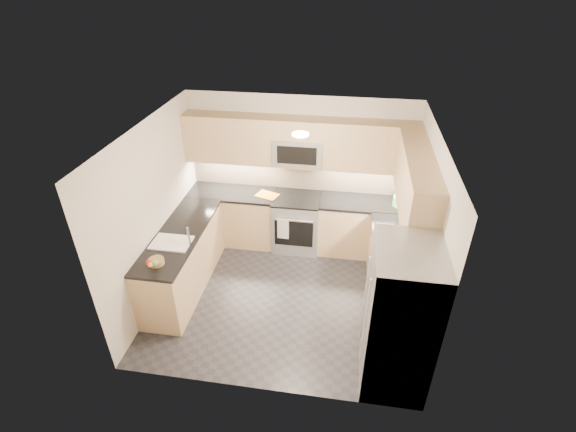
% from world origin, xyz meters
% --- Properties ---
extents(floor, '(3.60, 3.20, 0.00)m').
position_xyz_m(floor, '(0.00, 0.00, 0.00)').
color(floor, '#252429').
rests_on(floor, ground).
extents(ceiling, '(3.60, 3.20, 0.02)m').
position_xyz_m(ceiling, '(0.00, 0.00, 2.50)').
color(ceiling, beige).
rests_on(ceiling, wall_back).
extents(wall_back, '(3.60, 0.02, 2.50)m').
position_xyz_m(wall_back, '(0.00, 1.60, 1.25)').
color(wall_back, beige).
rests_on(wall_back, floor).
extents(wall_front, '(3.60, 0.02, 2.50)m').
position_xyz_m(wall_front, '(0.00, -1.60, 1.25)').
color(wall_front, beige).
rests_on(wall_front, floor).
extents(wall_left, '(0.02, 3.20, 2.50)m').
position_xyz_m(wall_left, '(-1.80, 0.00, 1.25)').
color(wall_left, beige).
rests_on(wall_left, floor).
extents(wall_right, '(0.02, 3.20, 2.50)m').
position_xyz_m(wall_right, '(1.80, 0.00, 1.25)').
color(wall_right, beige).
rests_on(wall_right, floor).
extents(base_cab_back_left, '(1.42, 0.60, 0.90)m').
position_xyz_m(base_cab_back_left, '(-1.09, 1.30, 0.45)').
color(base_cab_back_left, tan).
rests_on(base_cab_back_left, floor).
extents(base_cab_back_right, '(1.42, 0.60, 0.90)m').
position_xyz_m(base_cab_back_right, '(1.09, 1.30, 0.45)').
color(base_cab_back_right, tan).
rests_on(base_cab_back_right, floor).
extents(base_cab_right, '(0.60, 1.70, 0.90)m').
position_xyz_m(base_cab_right, '(1.50, 0.15, 0.45)').
color(base_cab_right, tan).
rests_on(base_cab_right, floor).
extents(base_cab_peninsula, '(0.60, 2.00, 0.90)m').
position_xyz_m(base_cab_peninsula, '(-1.50, 0.00, 0.45)').
color(base_cab_peninsula, tan).
rests_on(base_cab_peninsula, floor).
extents(countertop_back_left, '(1.42, 0.63, 0.04)m').
position_xyz_m(countertop_back_left, '(-1.09, 1.30, 0.92)').
color(countertop_back_left, black).
rests_on(countertop_back_left, base_cab_back_left).
extents(countertop_back_right, '(1.42, 0.63, 0.04)m').
position_xyz_m(countertop_back_right, '(1.09, 1.30, 0.92)').
color(countertop_back_right, black).
rests_on(countertop_back_right, base_cab_back_right).
extents(countertop_right, '(0.63, 1.70, 0.04)m').
position_xyz_m(countertop_right, '(1.50, 0.15, 0.92)').
color(countertop_right, black).
rests_on(countertop_right, base_cab_right).
extents(countertop_peninsula, '(0.63, 2.00, 0.04)m').
position_xyz_m(countertop_peninsula, '(-1.50, 0.00, 0.92)').
color(countertop_peninsula, black).
rests_on(countertop_peninsula, base_cab_peninsula).
extents(upper_cab_back, '(3.60, 0.35, 0.75)m').
position_xyz_m(upper_cab_back, '(0.00, 1.43, 1.83)').
color(upper_cab_back, tan).
rests_on(upper_cab_back, wall_back).
extents(upper_cab_right, '(0.35, 1.95, 0.75)m').
position_xyz_m(upper_cab_right, '(1.62, 0.28, 1.83)').
color(upper_cab_right, tan).
rests_on(upper_cab_right, wall_right).
extents(backsplash_back, '(3.60, 0.01, 0.51)m').
position_xyz_m(backsplash_back, '(0.00, 1.60, 1.20)').
color(backsplash_back, tan).
rests_on(backsplash_back, wall_back).
extents(backsplash_right, '(0.01, 2.30, 0.51)m').
position_xyz_m(backsplash_right, '(1.80, 0.45, 1.20)').
color(backsplash_right, tan).
rests_on(backsplash_right, wall_right).
extents(gas_range, '(0.76, 0.65, 0.91)m').
position_xyz_m(gas_range, '(0.00, 1.28, 0.46)').
color(gas_range, '#AAADB2').
rests_on(gas_range, floor).
extents(range_cooktop, '(0.76, 0.65, 0.03)m').
position_xyz_m(range_cooktop, '(0.00, 1.28, 0.92)').
color(range_cooktop, black).
rests_on(range_cooktop, gas_range).
extents(oven_door_glass, '(0.62, 0.02, 0.45)m').
position_xyz_m(oven_door_glass, '(0.00, 0.95, 0.45)').
color(oven_door_glass, black).
rests_on(oven_door_glass, gas_range).
extents(oven_handle, '(0.60, 0.02, 0.02)m').
position_xyz_m(oven_handle, '(0.00, 0.93, 0.72)').
color(oven_handle, '#B2B5BA').
rests_on(oven_handle, gas_range).
extents(microwave, '(0.76, 0.40, 0.40)m').
position_xyz_m(microwave, '(0.00, 1.40, 1.70)').
color(microwave, '#9EA2A6').
rests_on(microwave, upper_cab_back).
extents(microwave_door, '(0.60, 0.01, 0.28)m').
position_xyz_m(microwave_door, '(0.00, 1.20, 1.70)').
color(microwave_door, black).
rests_on(microwave_door, microwave).
extents(refrigerator, '(0.70, 0.90, 1.80)m').
position_xyz_m(refrigerator, '(1.45, -1.15, 0.90)').
color(refrigerator, '#95979C').
rests_on(refrigerator, floor).
extents(fridge_handle_left, '(0.02, 0.02, 1.20)m').
position_xyz_m(fridge_handle_left, '(1.08, -1.33, 0.95)').
color(fridge_handle_left, '#B2B5BA').
rests_on(fridge_handle_left, refrigerator).
extents(fridge_handle_right, '(0.02, 0.02, 1.20)m').
position_xyz_m(fridge_handle_right, '(1.08, -0.97, 0.95)').
color(fridge_handle_right, '#B2B5BA').
rests_on(fridge_handle_right, refrigerator).
extents(sink_basin, '(0.52, 0.38, 0.16)m').
position_xyz_m(sink_basin, '(-1.50, -0.25, 0.88)').
color(sink_basin, white).
rests_on(sink_basin, base_cab_peninsula).
extents(faucet, '(0.03, 0.03, 0.28)m').
position_xyz_m(faucet, '(-1.24, -0.25, 1.08)').
color(faucet, silver).
rests_on(faucet, countertop_peninsula).
extents(utensil_bowl, '(0.28, 0.28, 0.15)m').
position_xyz_m(utensil_bowl, '(1.64, 1.28, 1.02)').
color(utensil_bowl, '#70C454').
rests_on(utensil_bowl, countertop_back_right).
extents(cutting_board, '(0.41, 0.35, 0.01)m').
position_xyz_m(cutting_board, '(-0.49, 1.27, 0.95)').
color(cutting_board, orange).
rests_on(cutting_board, countertop_back_left).
extents(fruit_basket, '(0.21, 0.21, 0.07)m').
position_xyz_m(fruit_basket, '(-1.51, -0.71, 0.98)').
color(fruit_basket, '#A1794B').
rests_on(fruit_basket, countertop_peninsula).
extents(fruit_apple, '(0.07, 0.07, 0.07)m').
position_xyz_m(fruit_apple, '(-1.54, -0.83, 1.05)').
color(fruit_apple, '#AE1C13').
rests_on(fruit_apple, fruit_basket).
extents(fruit_pear, '(0.08, 0.08, 0.08)m').
position_xyz_m(fruit_pear, '(-1.46, -0.83, 1.05)').
color(fruit_pear, '#64A346').
rests_on(fruit_pear, fruit_basket).
extents(dish_towel_check, '(0.19, 0.02, 0.35)m').
position_xyz_m(dish_towel_check, '(-0.17, 0.91, 0.55)').
color(dish_towel_check, silver).
rests_on(dish_towel_check, oven_handle).
extents(fruit_orange, '(0.06, 0.06, 0.06)m').
position_xyz_m(fruit_orange, '(-1.50, -0.87, 1.05)').
color(fruit_orange, orange).
rests_on(fruit_orange, fruit_basket).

